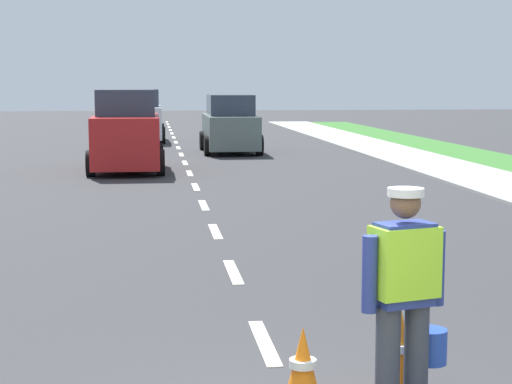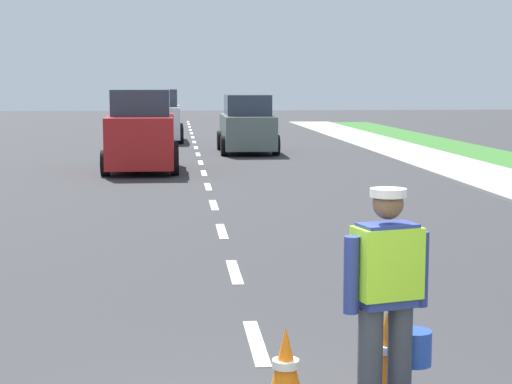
{
  "view_description": "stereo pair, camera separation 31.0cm",
  "coord_description": "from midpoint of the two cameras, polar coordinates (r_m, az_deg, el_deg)",
  "views": [
    {
      "loc": [
        -1.03,
        -4.94,
        2.41
      ],
      "look_at": [
        0.23,
        5.18,
        1.1
      ],
      "focal_mm": 59.91,
      "sensor_mm": 36.0,
      "label": 1
    },
    {
      "loc": [
        -0.72,
        -4.97,
        2.41
      ],
      "look_at": [
        0.23,
        5.18,
        1.1
      ],
      "focal_mm": 59.91,
      "sensor_mm": 36.0,
      "label": 2
    }
  ],
  "objects": [
    {
      "name": "car_oncoming_second",
      "position": [
        23.53,
        -9.02,
        3.88
      ],
      "size": [
        2.01,
        3.87,
        2.22
      ],
      "color": "red",
      "rests_on": "ground"
    },
    {
      "name": "car_oncoming_third",
      "position": [
        35.24,
        -8.04,
        4.95
      ],
      "size": [
        2.03,
        4.31,
        2.13
      ],
      "color": "silver",
      "rests_on": "ground"
    },
    {
      "name": "traffic_cone_near",
      "position": [
        6.39,
        1.73,
        -11.78
      ],
      "size": [
        0.36,
        0.36,
        0.64
      ],
      "color": "black",
      "rests_on": "ground"
    },
    {
      "name": "car_outgoing_far",
      "position": [
        29.54,
        -2.05,
        4.44
      ],
      "size": [
        1.95,
        4.08,
        1.99
      ],
      "color": "slate",
      "rests_on": "ground"
    },
    {
      "name": "ground_plane",
      "position": [
        26.08,
        -5.13,
        2.0
      ],
      "size": [
        96.0,
        96.0,
        0.0
      ],
      "primitive_type": "plane",
      "color": "#333335"
    },
    {
      "name": "lane_center_line",
      "position": [
        30.26,
        -5.41,
        2.74
      ],
      "size": [
        0.14,
        46.4,
        0.01
      ],
      "color": "silver",
      "rests_on": "ground"
    },
    {
      "name": "traffic_cone_far",
      "position": [
        6.77,
        8.31,
        -10.61
      ],
      "size": [
        0.36,
        0.36,
        0.68
      ],
      "color": "black",
      "rests_on": "ground"
    },
    {
      "name": "road_worker",
      "position": [
        6.25,
        8.56,
        -6.46
      ],
      "size": [
        0.72,
        0.5,
        1.67
      ],
      "color": "#383D4C",
      "rests_on": "ground"
    }
  ]
}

